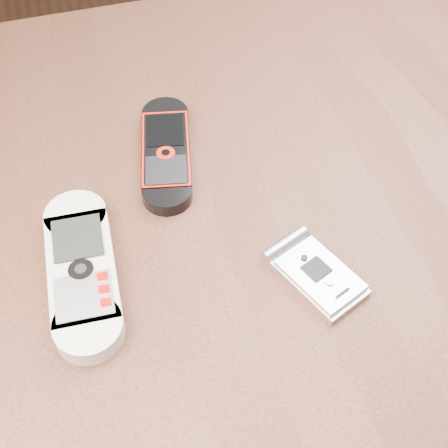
% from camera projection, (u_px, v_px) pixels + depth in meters
% --- Properties ---
extents(table, '(1.20, 0.80, 0.75)m').
position_uv_depth(table, '(219.00, 295.00, 0.65)').
color(table, black).
rests_on(table, ground).
extents(nokia_white, '(0.07, 0.18, 0.02)m').
position_uv_depth(nokia_white, '(82.00, 270.00, 0.53)').
color(nokia_white, beige).
rests_on(nokia_white, table).
extents(nokia_black_red, '(0.08, 0.16, 0.02)m').
position_uv_depth(nokia_black_red, '(166.00, 152.00, 0.62)').
color(nokia_black_red, black).
rests_on(nokia_black_red, table).
extents(motorola_razr, '(0.08, 0.10, 0.01)m').
position_uv_depth(motorola_razr, '(318.00, 275.00, 0.53)').
color(motorola_razr, '#B3B3B8').
rests_on(motorola_razr, table).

